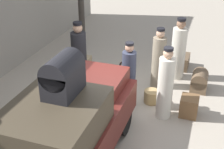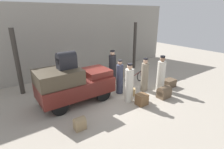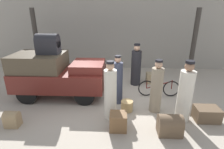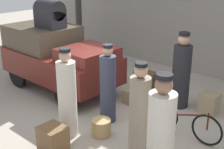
{
  "view_description": "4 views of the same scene",
  "coord_description": "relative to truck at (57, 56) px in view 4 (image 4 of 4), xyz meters",
  "views": [
    {
      "loc": [
        -6.36,
        -2.03,
        4.51
      ],
      "look_at": [
        0.2,
        0.2,
        0.95
      ],
      "focal_mm": 50.0,
      "sensor_mm": 36.0,
      "label": 1
    },
    {
      "loc": [
        -4.76,
        -6.71,
        3.97
      ],
      "look_at": [
        0.2,
        0.2,
        0.95
      ],
      "focal_mm": 28.0,
      "sensor_mm": 36.0,
      "label": 2
    },
    {
      "loc": [
        0.48,
        -5.91,
        3.2
      ],
      "look_at": [
        0.2,
        0.2,
        0.95
      ],
      "focal_mm": 28.0,
      "sensor_mm": 36.0,
      "label": 3
    },
    {
      "loc": [
        4.72,
        -4.75,
        3.43
      ],
      "look_at": [
        0.2,
        0.2,
        0.95
      ],
      "focal_mm": 50.0,
      "sensor_mm": 36.0,
      "label": 4
    }
  ],
  "objects": [
    {
      "name": "suitcase_tan_flat",
      "position": [
        3.85,
        1.44,
        -0.69
      ],
      "size": [
        0.39,
        0.4,
        0.49
      ],
      "color": "#9E8966",
      "rests_on": "ground"
    },
    {
      "name": "porter_lifting_near_truck",
      "position": [
        3.61,
        -0.98,
        -0.12
      ],
      "size": [
        0.38,
        0.38,
        1.78
      ],
      "color": "gray",
      "rests_on": "ground"
    },
    {
      "name": "canopy_pillar_left",
      "position": [
        -1.8,
        2.42,
        0.73
      ],
      "size": [
        0.23,
        0.23,
        3.33
      ],
      "color": "#38332D",
      "rests_on": "ground"
    },
    {
      "name": "porter_with_bicycle",
      "position": [
        3.14,
        1.27,
        -0.09
      ],
      "size": [
        0.44,
        0.44,
        1.86
      ],
      "color": "#232328",
      "rests_on": "ground"
    },
    {
      "name": "truck",
      "position": [
        0.0,
        0.0,
        0.0
      ],
      "size": [
        3.38,
        1.64,
        1.7
      ],
      "color": "black",
      "rests_on": "ground"
    },
    {
      "name": "wicker_basket",
      "position": [
        2.67,
        -1.03,
        -0.76
      ],
      "size": [
        0.4,
        0.4,
        0.35
      ],
      "color": "tan",
      "rests_on": "ground"
    },
    {
      "name": "trunk_umber_medium",
      "position": [
        1.89,
        1.57,
        -0.67
      ],
      "size": [
        0.66,
        0.29,
        0.52
      ],
      "color": "#4C3823",
      "rests_on": "ground"
    },
    {
      "name": "trunk_on_truck_roof",
      "position": [
        -0.21,
        -0.0,
        1.12
      ],
      "size": [
        0.79,
        0.5,
        0.73
      ],
      "color": "#232328",
      "rests_on": "truck"
    },
    {
      "name": "suitcase_small_leather",
      "position": [
        2.18,
        0.57,
        -0.75
      ],
      "size": [
        0.4,
        0.31,
        0.36
      ],
      "color": "#937A56",
      "rests_on": "ground"
    },
    {
      "name": "conductor_in_dark_uniform",
      "position": [
        2.14,
        -1.44,
        -0.08
      ],
      "size": [
        0.38,
        0.38,
        1.85
      ],
      "color": "silver",
      "rests_on": "ground"
    },
    {
      "name": "porter_standing_middle",
      "position": [
        4.37,
        -1.43,
        -0.07
      ],
      "size": [
        0.43,
        0.43,
        1.89
      ],
      "color": "silver",
      "rests_on": "ground"
    },
    {
      "name": "suitcase_black_upright",
      "position": [
        2.39,
        -2.04,
        -0.68
      ],
      "size": [
        0.48,
        0.44,
        0.51
      ],
      "color": "brown",
      "rests_on": "ground"
    },
    {
      "name": "bicycle",
      "position": [
        3.96,
        0.1,
        -0.6
      ],
      "size": [
        1.61,
        0.04,
        0.69
      ],
      "color": "black",
      "rests_on": "ground"
    },
    {
      "name": "station_building_facade",
      "position": [
        1.92,
        3.78,
        1.31
      ],
      "size": [
        16.0,
        0.15,
        4.5
      ],
      "color": "gray",
      "rests_on": "ground"
    },
    {
      "name": "porter_carrying_trunk",
      "position": [
        2.34,
        -0.47,
        -0.12
      ],
      "size": [
        0.35,
        0.35,
        1.77
      ],
      "color": "#33384C",
      "rests_on": "ground"
    },
    {
      "name": "ground_plane",
      "position": [
        1.92,
        -0.29,
        -0.94
      ],
      "size": [
        30.0,
        30.0,
        0.0
      ],
      "primitive_type": "plane",
      "color": "#A89E8E"
    }
  ]
}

